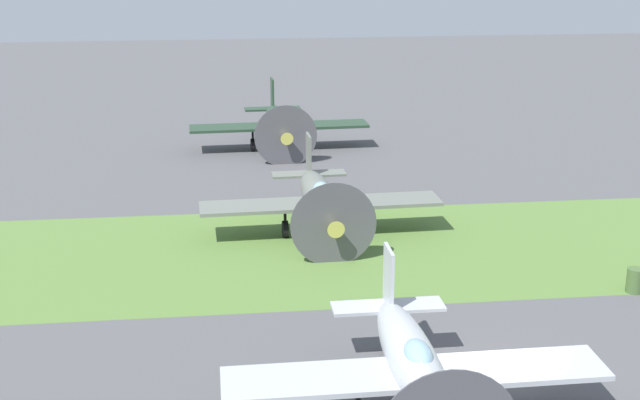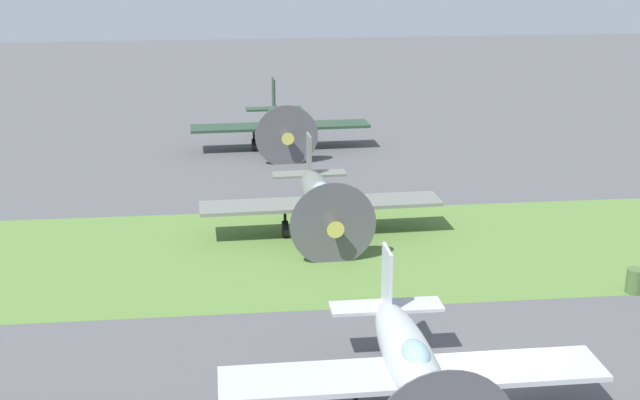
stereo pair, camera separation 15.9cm
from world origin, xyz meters
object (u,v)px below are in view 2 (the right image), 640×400
fuel_drum (635,281)px  airplane_lead (411,364)px  airplane_wingman (320,198)px  airplane_trail (280,123)px

fuel_drum → airplane_lead: bearing=36.6°
airplane_lead → airplane_wingman: size_ratio=1.00×
airplane_lead → fuel_drum: bearing=-143.8°
fuel_drum → airplane_wingman: bearing=-36.3°
airplane_trail → airplane_lead: bearing=90.6°
airplane_lead → fuel_drum: 12.13m
airplane_wingman → airplane_trail: bearing=-89.4°
airplane_lead → airplane_wingman: (0.74, -14.87, -0.00)m
airplane_wingman → fuel_drum: bearing=141.8°
airplane_lead → airplane_trail: size_ratio=0.98×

